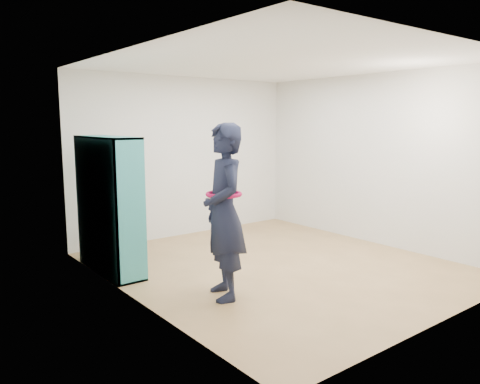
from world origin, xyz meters
TOP-DOWN VIEW (x-y plane):
  - floor at (0.00, 0.00)m, footprint 4.50×4.50m
  - ceiling at (0.00, 0.00)m, footprint 4.50×4.50m
  - wall_left at (-2.00, 0.00)m, footprint 0.02×4.50m
  - wall_right at (2.00, 0.00)m, footprint 0.02×4.50m
  - wall_back at (0.00, 2.25)m, footprint 4.00×0.02m
  - wall_front at (0.00, -2.25)m, footprint 4.00×0.02m
  - bookshelf at (-1.83, 1.14)m, footprint 0.37×1.28m
  - person at (-1.20, -0.46)m, footprint 0.65×0.79m
  - smartphone at (-1.31, -0.34)m, footprint 0.03×0.09m

SIDE VIEW (x-z plane):
  - floor at x=0.00m, z-range 0.00..0.00m
  - bookshelf at x=-1.83m, z-range -0.02..1.68m
  - person at x=-1.20m, z-range 0.00..1.87m
  - smartphone at x=-1.31m, z-range 1.00..1.12m
  - wall_left at x=-2.00m, z-range 0.00..2.60m
  - wall_right at x=2.00m, z-range 0.00..2.60m
  - wall_back at x=0.00m, z-range 0.00..2.60m
  - wall_front at x=0.00m, z-range 0.00..2.60m
  - ceiling at x=0.00m, z-range 2.60..2.60m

